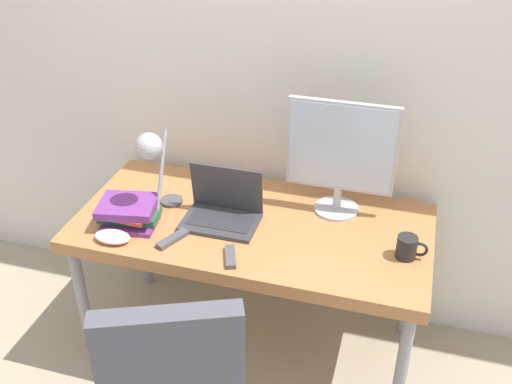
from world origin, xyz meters
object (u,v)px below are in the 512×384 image
book_stack (129,212)px  mug (408,247)px  desk_lamp (152,154)px  monitor (341,153)px  laptop (222,211)px  game_controller (112,237)px

book_stack → mug: size_ratio=2.18×
desk_lamp → monitor: bearing=22.0°
laptop → mug: bearing=-3.3°
laptop → game_controller: bearing=-145.0°
laptop → monitor: monitor is taller
laptop → book_stack: 0.40m
game_controller → laptop: bearing=35.0°
game_controller → mug: bearing=10.9°
laptop → book_stack: size_ratio=1.19×
laptop → desk_lamp: desk_lamp is taller
monitor → book_stack: (-0.84, -0.35, -0.23)m
laptop → monitor: 0.56m
game_controller → book_stack: bearing=85.5°
book_stack → game_controller: book_stack is taller
game_controller → monitor: bearing=30.2°
desk_lamp → mug: 1.09m
desk_lamp → book_stack: bearing=-150.8°
laptop → book_stack: (-0.38, -0.13, 0.01)m
monitor → desk_lamp: size_ratio=1.22×
mug → game_controller: (-1.18, -0.23, -0.03)m
monitor → game_controller: 1.02m
mug → laptop: bearing=176.7°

